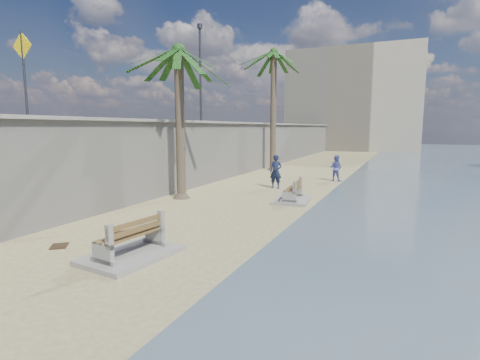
% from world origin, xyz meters
% --- Properties ---
extents(ground_plane, '(140.00, 140.00, 0.00)m').
position_xyz_m(ground_plane, '(0.00, 0.00, 0.00)').
color(ground_plane, tan).
extents(seawall, '(0.45, 70.00, 3.50)m').
position_xyz_m(seawall, '(-5.20, 20.00, 1.75)').
color(seawall, gray).
rests_on(seawall, ground_plane).
extents(wall_cap, '(0.80, 70.00, 0.12)m').
position_xyz_m(wall_cap, '(-5.20, 20.00, 3.55)').
color(wall_cap, gray).
rests_on(wall_cap, seawall).
extents(end_building, '(18.00, 12.00, 14.00)m').
position_xyz_m(end_building, '(-2.00, 52.00, 7.00)').
color(end_building, '#B7AA93').
rests_on(end_building, ground_plane).
extents(bench_near, '(1.85, 2.51, 0.98)m').
position_xyz_m(bench_near, '(-0.74, 0.88, 0.43)').
color(bench_near, gray).
rests_on(bench_near, ground_plane).
extents(bench_far, '(1.72, 2.35, 0.92)m').
position_xyz_m(bench_far, '(0.89, 9.57, 0.40)').
color(bench_far, gray).
rests_on(bench_far, ground_plane).
extents(palm_mid, '(5.00, 5.00, 7.51)m').
position_xyz_m(palm_mid, '(-3.98, 8.17, 6.52)').
color(palm_mid, brown).
rests_on(palm_mid, ground_plane).
extents(palm_back, '(5.00, 5.00, 9.67)m').
position_xyz_m(palm_back, '(-3.98, 20.94, 8.61)').
color(palm_back, brown).
rests_on(palm_back, ground_plane).
extents(pedestrian_sign, '(0.78, 0.07, 2.40)m').
position_xyz_m(pedestrian_sign, '(-5.00, 1.50, 5.15)').
color(pedestrian_sign, '#2D2D33').
rests_on(pedestrian_sign, wall_cap).
extents(streetlight, '(0.28, 0.28, 5.12)m').
position_xyz_m(streetlight, '(-5.10, 12.00, 6.64)').
color(streetlight, '#2D2D33').
rests_on(streetlight, wall_cap).
extents(person_a, '(0.76, 0.53, 2.07)m').
position_xyz_m(person_a, '(-0.92, 12.64, 1.04)').
color(person_a, '#141B38').
rests_on(person_a, ground_plane).
extents(person_b, '(0.97, 0.82, 1.75)m').
position_xyz_m(person_b, '(1.52, 16.77, 0.88)').
color(person_b, '#4E58A2').
rests_on(person_b, ground_plane).
extents(debris_b, '(0.65, 0.67, 0.03)m').
position_xyz_m(debris_b, '(-3.16, 0.77, 0.01)').
color(debris_b, '#382616').
rests_on(debris_b, ground_plane).
extents(debris_d, '(0.58, 0.62, 0.03)m').
position_xyz_m(debris_d, '(-2.46, 2.55, 0.01)').
color(debris_d, '#382616').
rests_on(debris_d, ground_plane).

